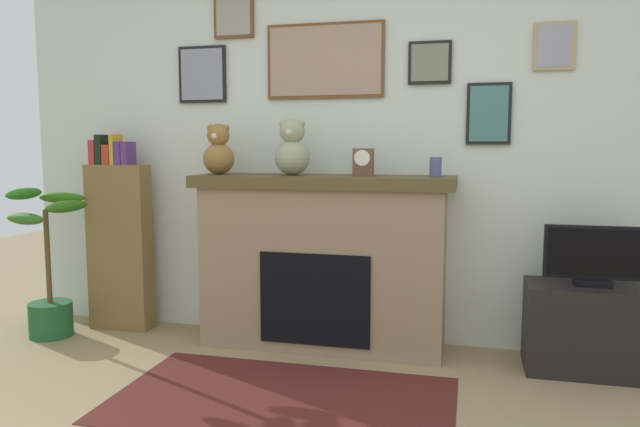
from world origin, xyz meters
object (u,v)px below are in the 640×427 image
fireplace (323,261)px  candle_jar (436,167)px  mantel_clock (363,162)px  bookshelf (119,241)px  potted_plant (49,279)px  tv_stand (590,329)px  television (594,257)px  teddy_bear_brown (292,150)px  teddy_bear_cream (219,152)px

fireplace → candle_jar: 0.96m
mantel_clock → bookshelf: bearing=178.5°
fireplace → potted_plant: fireplace is taller
fireplace → tv_stand: bearing=-2.5°
tv_stand → television: size_ratio=1.32×
potted_plant → candle_jar: (2.65, 0.25, 0.80)m
candle_jar → teddy_bear_brown: size_ratio=0.33×
bookshelf → teddy_bear_cream: size_ratio=4.17×
tv_stand → candle_jar: 1.33m
television → fireplace: bearing=177.5°
mantel_clock → television: bearing=-2.2°
bookshelf → teddy_bear_cream: (0.82, -0.05, 0.65)m
tv_stand → mantel_clock: size_ratio=4.16×
potted_plant → mantel_clock: 2.36m
bookshelf → television: 3.20m
candle_jar → teddy_bear_brown: 0.94m
teddy_bear_cream → candle_jar: bearing=0.0°
candle_jar → tv_stand: bearing=-3.4°
mantel_clock → teddy_bear_cream: (-0.99, 0.00, 0.06)m
tv_stand → mantel_clock: mantel_clock is taller
bookshelf → tv_stand: (3.19, -0.10, -0.39)m
candle_jar → teddy_bear_cream: 1.46m
television → teddy_bear_brown: bearing=178.3°
television → candle_jar: (-0.93, 0.06, 0.52)m
television → mantel_clock: (-1.38, 0.05, 0.55)m
fireplace → teddy_bear_brown: size_ratio=4.61×
candle_jar → teddy_bear_cream: bearing=-180.0°
fireplace → bookshelf: size_ratio=1.20×
bookshelf → teddy_bear_cream: bearing=-3.2°
candle_jar → teddy_bear_cream: size_ratio=0.36×
fireplace → bookshelf: bookshelf is taller
fireplace → potted_plant: size_ratio=1.63×
mantel_clock → fireplace: bearing=175.9°
fireplace → potted_plant: bearing=-172.0°
potted_plant → teddy_bear_cream: (1.20, 0.25, 0.89)m
candle_jar → teddy_bear_brown: (-0.93, -0.00, 0.11)m
fireplace → mantel_clock: mantel_clock is taller
bookshelf → potted_plant: 0.54m
teddy_bear_cream → mantel_clock: bearing=-0.1°
fireplace → teddy_bear_brown: 0.76m
fireplace → television: fireplace is taller
bookshelf → candle_jar: bookshelf is taller
potted_plant → television: 3.59m
television → candle_jar: bearing=176.6°
candle_jar → mantel_clock: bearing=-179.8°
bookshelf → television: (3.19, -0.10, 0.04)m
television → mantel_clock: 1.49m
teddy_bear_brown → mantel_clock: bearing=-0.1°
tv_stand → television: bearing=-90.0°
potted_plant → candle_jar: candle_jar is taller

